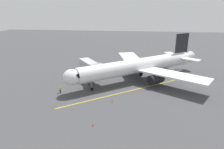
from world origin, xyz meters
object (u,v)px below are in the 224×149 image
(airplane, at_px, (139,66))
(baggage_cart_near_nose, at_px, (177,72))
(safety_cone_wing_starboard, at_px, (63,77))
(belt_loader_portside, at_px, (135,58))
(ground_crew_marshaller, at_px, (60,89))
(safety_cone_wing_port, at_px, (93,125))
(ground_crew_wing_walker, at_px, (89,82))
(safety_cone_nose_left, at_px, (93,75))
(jet_bridge, at_px, (92,68))
(ground_crew_loader, at_px, (164,77))
(safety_cone_nose_right, at_px, (112,101))

(airplane, relative_size, baggage_cart_near_nose, 11.83)
(baggage_cart_near_nose, xyz_separation_m, safety_cone_wing_starboard, (32.09, 7.29, -0.38))
(belt_loader_portside, height_order, safety_cone_wing_starboard, belt_loader_portside)
(ground_crew_marshaller, bearing_deg, safety_cone_wing_port, 130.07)
(ground_crew_marshaller, xyz_separation_m, ground_crew_wing_walker, (-5.47, -5.26, 0.00))
(airplane, bearing_deg, belt_loader_portside, -86.82)
(baggage_cart_near_nose, height_order, safety_cone_nose_left, baggage_cart_near_nose)
(belt_loader_portside, bearing_deg, ground_crew_marshaller, 62.06)
(ground_crew_marshaller, distance_m, safety_cone_nose_left, 13.14)
(jet_bridge, height_order, belt_loader_portside, jet_bridge)
(baggage_cart_near_nose, height_order, safety_cone_wing_port, baggage_cart_near_nose)
(safety_cone_wing_port, bearing_deg, jet_bridge, -77.24)
(jet_bridge, bearing_deg, ground_crew_loader, -170.64)
(ground_crew_loader, xyz_separation_m, safety_cone_wing_starboard, (27.78, 1.57, -0.61))
(ground_crew_marshaller, xyz_separation_m, safety_cone_nose_left, (-4.96, -12.15, -0.61))
(ground_crew_loader, bearing_deg, belt_loader_portside, -68.41)
(ground_crew_wing_walker, height_order, safety_cone_wing_starboard, ground_crew_wing_walker)
(belt_loader_portside, xyz_separation_m, safety_cone_wing_port, (6.45, 43.84, -0.44))
(ground_crew_loader, distance_m, baggage_cart_near_nose, 7.17)
(safety_cone_wing_starboard, bearing_deg, safety_cone_wing_port, 121.15)
(belt_loader_portside, distance_m, safety_cone_wing_port, 44.31)
(baggage_cart_near_nose, distance_m, safety_cone_wing_starboard, 32.91)
(safety_cone_nose_left, relative_size, safety_cone_wing_starboard, 1.00)
(airplane, bearing_deg, ground_crew_loader, -174.10)
(safety_cone_nose_right, height_order, safety_cone_wing_starboard, same)
(airplane, distance_m, safety_cone_nose_right, 15.32)
(ground_crew_wing_walker, distance_m, safety_cone_wing_port, 18.18)
(airplane, xyz_separation_m, baggage_cart_near_nose, (-11.13, -6.43, -3.35))
(ground_crew_loader, xyz_separation_m, belt_loader_portside, (7.99, -20.19, -0.17))
(ground_crew_loader, height_order, safety_cone_wing_starboard, ground_crew_loader)
(safety_cone_nose_left, bearing_deg, jet_bridge, 100.22)
(safety_cone_wing_port, distance_m, safety_cone_wing_starboard, 25.81)
(ground_crew_wing_walker, relative_size, safety_cone_nose_left, 3.11)
(baggage_cart_near_nose, relative_size, safety_cone_nose_right, 5.33)
(jet_bridge, bearing_deg, safety_cone_wing_port, 102.76)
(belt_loader_portside, xyz_separation_m, safety_cone_wing_starboard, (19.80, 21.76, -0.44))
(jet_bridge, height_order, ground_crew_marshaller, jet_bridge)
(ground_crew_marshaller, relative_size, ground_crew_wing_walker, 1.00)
(ground_crew_wing_walker, bearing_deg, jet_bridge, -93.69)
(safety_cone_wing_starboard, bearing_deg, belt_loader_portside, -132.30)
(ground_crew_wing_walker, height_order, belt_loader_portside, belt_loader_portside)
(belt_loader_portside, relative_size, safety_cone_wing_port, 7.74)
(safety_cone_wing_port, bearing_deg, ground_crew_loader, -121.39)
(ground_crew_marshaller, distance_m, ground_crew_loader, 27.24)
(jet_bridge, height_order, baggage_cart_near_nose, jet_bridge)
(safety_cone_nose_left, distance_m, safety_cone_wing_starboard, 8.33)
(ground_crew_loader, xyz_separation_m, baggage_cart_near_nose, (-4.30, -5.72, -0.23))
(ground_crew_wing_walker, height_order, safety_cone_nose_left, ground_crew_wing_walker)
(ground_crew_wing_walker, distance_m, safety_cone_nose_right, 10.86)
(safety_cone_wing_port, xyz_separation_m, safety_cone_wing_starboard, (13.35, -22.08, 0.00))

